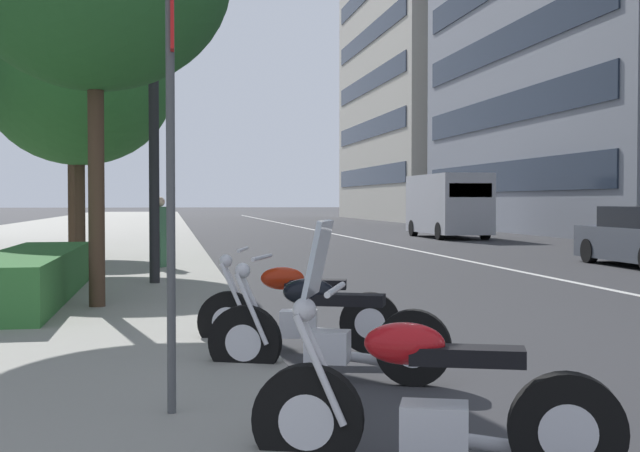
{
  "coord_description": "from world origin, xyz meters",
  "views": [
    {
      "loc": [
        -4.55,
        7.75,
        1.59
      ],
      "look_at": [
        15.05,
        4.34,
        1.01
      ],
      "focal_mm": 48.67,
      "sensor_mm": 36.0,
      "label": 1
    }
  ],
  "objects_px": {
    "pedestrian_on_plaza": "(160,232)",
    "motorcycle_second_in_row": "(296,313)",
    "motorcycle_mid_row": "(325,334)",
    "street_tree_near_plaza_corner": "(71,100)",
    "motorcycle_far_end_row": "(427,404)",
    "delivery_van_ahead": "(448,204)",
    "street_tree_by_lamp_post": "(79,87)",
    "parking_sign_by_curb": "(171,160)"
  },
  "relations": [
    {
      "from": "pedestrian_on_plaza",
      "to": "motorcycle_second_in_row",
      "type": "bearing_deg",
      "value": -49.01
    },
    {
      "from": "motorcycle_mid_row",
      "to": "street_tree_near_plaza_corner",
      "type": "bearing_deg",
      "value": -55.96
    },
    {
      "from": "motorcycle_far_end_row",
      "to": "pedestrian_on_plaza",
      "type": "distance_m",
      "value": 14.56
    },
    {
      "from": "motorcycle_mid_row",
      "to": "pedestrian_on_plaza",
      "type": "distance_m",
      "value": 11.81
    },
    {
      "from": "delivery_van_ahead",
      "to": "street_tree_near_plaza_corner",
      "type": "distance_m",
      "value": 18.02
    },
    {
      "from": "motorcycle_far_end_row",
      "to": "street_tree_near_plaza_corner",
      "type": "bearing_deg",
      "value": -59.25
    },
    {
      "from": "delivery_van_ahead",
      "to": "motorcycle_far_end_row",
      "type": "bearing_deg",
      "value": 161.53
    },
    {
      "from": "delivery_van_ahead",
      "to": "street_tree_by_lamp_post",
      "type": "xyz_separation_m",
      "value": [
        -16.52,
        13.59,
        2.56
      ]
    },
    {
      "from": "delivery_van_ahead",
      "to": "motorcycle_second_in_row",
      "type": "bearing_deg",
      "value": 158.57
    },
    {
      "from": "motorcycle_far_end_row",
      "to": "motorcycle_second_in_row",
      "type": "height_order",
      "value": "motorcycle_far_end_row"
    },
    {
      "from": "motorcycle_mid_row",
      "to": "motorcycle_second_in_row",
      "type": "xyz_separation_m",
      "value": [
        1.51,
        0.03,
        -0.01
      ]
    },
    {
      "from": "parking_sign_by_curb",
      "to": "motorcycle_second_in_row",
      "type": "bearing_deg",
      "value": -23.14
    },
    {
      "from": "motorcycle_mid_row",
      "to": "parking_sign_by_curb",
      "type": "bearing_deg",
      "value": 69.97
    },
    {
      "from": "street_tree_near_plaza_corner",
      "to": "street_tree_by_lamp_post",
      "type": "bearing_deg",
      "value": -172.36
    },
    {
      "from": "motorcycle_mid_row",
      "to": "motorcycle_second_in_row",
      "type": "bearing_deg",
      "value": -67.57
    },
    {
      "from": "motorcycle_mid_row",
      "to": "parking_sign_by_curb",
      "type": "height_order",
      "value": "parking_sign_by_curb"
    },
    {
      "from": "motorcycle_far_end_row",
      "to": "motorcycle_mid_row",
      "type": "height_order",
      "value": "motorcycle_far_end_row"
    },
    {
      "from": "motorcycle_mid_row",
      "to": "delivery_van_ahead",
      "type": "bearing_deg",
      "value": -89.13
    },
    {
      "from": "motorcycle_far_end_row",
      "to": "street_tree_by_lamp_post",
      "type": "distance_m",
      "value": 15.11
    },
    {
      "from": "street_tree_near_plaza_corner",
      "to": "pedestrian_on_plaza",
      "type": "xyz_separation_m",
      "value": [
        -5.95,
        -2.49,
        -3.48
      ]
    },
    {
      "from": "street_tree_near_plaza_corner",
      "to": "motorcycle_far_end_row",
      "type": "bearing_deg",
      "value": -168.57
    },
    {
      "from": "street_tree_near_plaza_corner",
      "to": "motorcycle_mid_row",
      "type": "bearing_deg",
      "value": -167.13
    },
    {
      "from": "motorcycle_second_in_row",
      "to": "pedestrian_on_plaza",
      "type": "relative_size",
      "value": 1.38
    },
    {
      "from": "street_tree_near_plaza_corner",
      "to": "motorcycle_second_in_row",
      "type": "bearing_deg",
      "value": -166.08
    },
    {
      "from": "motorcycle_far_end_row",
      "to": "street_tree_by_lamp_post",
      "type": "xyz_separation_m",
      "value": [
        14.31,
        3.31,
        3.56
      ]
    },
    {
      "from": "motorcycle_far_end_row",
      "to": "street_tree_near_plaza_corner",
      "type": "height_order",
      "value": "street_tree_near_plaza_corner"
    },
    {
      "from": "motorcycle_far_end_row",
      "to": "motorcycle_mid_row",
      "type": "bearing_deg",
      "value": -68.77
    },
    {
      "from": "motorcycle_mid_row",
      "to": "street_tree_by_lamp_post",
      "type": "bearing_deg",
      "value": -53.27
    },
    {
      "from": "street_tree_by_lamp_post",
      "to": "street_tree_near_plaza_corner",
      "type": "xyz_separation_m",
      "value": [
        6.1,
        0.82,
        0.39
      ]
    },
    {
      "from": "delivery_van_ahead",
      "to": "parking_sign_by_curb",
      "type": "relative_size",
      "value": 1.99
    },
    {
      "from": "pedestrian_on_plaza",
      "to": "motorcycle_mid_row",
      "type": "bearing_deg",
      "value": -49.92
    },
    {
      "from": "delivery_van_ahead",
      "to": "pedestrian_on_plaza",
      "type": "distance_m",
      "value": 20.25
    },
    {
      "from": "motorcycle_far_end_row",
      "to": "parking_sign_by_curb",
      "type": "bearing_deg",
      "value": -21.85
    },
    {
      "from": "motorcycle_far_end_row",
      "to": "parking_sign_by_curb",
      "type": "height_order",
      "value": "parking_sign_by_curb"
    },
    {
      "from": "motorcycle_far_end_row",
      "to": "street_tree_by_lamp_post",
      "type": "bearing_deg",
      "value": -57.66
    },
    {
      "from": "street_tree_by_lamp_post",
      "to": "street_tree_near_plaza_corner",
      "type": "height_order",
      "value": "street_tree_by_lamp_post"
    },
    {
      "from": "motorcycle_second_in_row",
      "to": "street_tree_near_plaza_corner",
      "type": "distance_m",
      "value": 17.09
    },
    {
      "from": "parking_sign_by_curb",
      "to": "street_tree_near_plaza_corner",
      "type": "relative_size",
      "value": 0.53
    },
    {
      "from": "motorcycle_far_end_row",
      "to": "street_tree_near_plaza_corner",
      "type": "xyz_separation_m",
      "value": [
        20.41,
        4.13,
        3.95
      ]
    },
    {
      "from": "motorcycle_mid_row",
      "to": "motorcycle_second_in_row",
      "type": "distance_m",
      "value": 1.51
    },
    {
      "from": "delivery_van_ahead",
      "to": "street_tree_near_plaza_corner",
      "type": "xyz_separation_m",
      "value": [
        -10.41,
        14.41,
        2.95
      ]
    },
    {
      "from": "motorcycle_far_end_row",
      "to": "delivery_van_ahead",
      "type": "distance_m",
      "value": 32.51
    }
  ]
}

